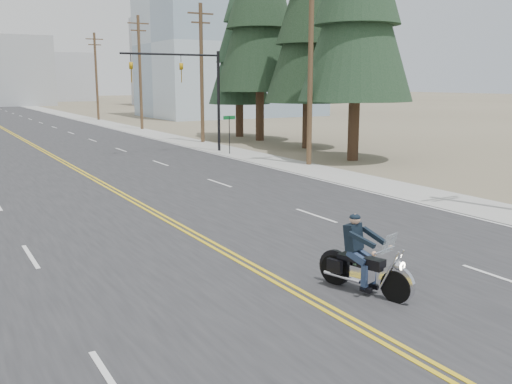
% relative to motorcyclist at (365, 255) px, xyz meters
% --- Properties ---
extents(sidewalk_right, '(3.00, 200.00, 0.01)m').
position_rel_motorcyclist_xyz_m(sidewalk_right, '(10.14, 64.92, -0.93)').
color(sidewalk_right, '#A5A5A0').
rests_on(sidewalk_right, ground).
extents(traffic_mast_right, '(7.10, 0.26, 7.00)m').
position_rel_motorcyclist_xyz_m(traffic_mast_right, '(7.62, 26.92, 4.00)').
color(traffic_mast_right, black).
rests_on(traffic_mast_right, ground).
extents(street_sign, '(0.90, 0.06, 2.62)m').
position_rel_motorcyclist_xyz_m(street_sign, '(9.44, 24.92, 0.87)').
color(street_sign, black).
rests_on(street_sign, ground).
extents(utility_pole_b, '(2.20, 0.30, 11.50)m').
position_rel_motorcyclist_xyz_m(utility_pole_b, '(11.14, 17.92, 5.05)').
color(utility_pole_b, brown).
rests_on(utility_pole_b, ground).
extents(utility_pole_c, '(2.20, 0.30, 11.00)m').
position_rel_motorcyclist_xyz_m(utility_pole_c, '(11.14, 32.92, 4.80)').
color(utility_pole_c, brown).
rests_on(utility_pole_c, ground).
extents(utility_pole_d, '(2.20, 0.30, 11.50)m').
position_rel_motorcyclist_xyz_m(utility_pole_d, '(11.14, 47.92, 5.05)').
color(utility_pole_d, brown).
rests_on(utility_pole_d, ground).
extents(utility_pole_e, '(2.20, 0.30, 11.00)m').
position_rel_motorcyclist_xyz_m(utility_pole_e, '(11.14, 64.92, 4.80)').
color(utility_pole_e, brown).
rests_on(utility_pole_e, ground).
extents(glass_building, '(24.00, 16.00, 20.00)m').
position_rel_motorcyclist_xyz_m(glass_building, '(30.64, 64.92, 9.07)').
color(glass_building, '#9EB5CC').
rests_on(glass_building, ground).
extents(haze_bldg_b, '(18.00, 14.00, 14.00)m').
position_rel_motorcyclist_xyz_m(haze_bldg_b, '(6.64, 119.92, 6.07)').
color(haze_bldg_b, '#ADB2B7').
rests_on(haze_bldg_b, ground).
extents(haze_bldg_c, '(16.00, 12.00, 18.00)m').
position_rel_motorcyclist_xyz_m(haze_bldg_c, '(38.64, 104.92, 8.07)').
color(haze_bldg_c, '#B7BCC6').
rests_on(haze_bldg_c, ground).
extents(haze_bldg_e, '(14.00, 14.00, 12.00)m').
position_rel_motorcyclist_xyz_m(haze_bldg_e, '(23.64, 144.92, 5.07)').
color(haze_bldg_e, '#B7BCC6').
rests_on(haze_bldg_e, ground).
extents(motorcyclist, '(1.63, 2.58, 1.87)m').
position_rel_motorcyclist_xyz_m(motorcyclist, '(0.00, 0.00, 0.00)').
color(motorcyclist, black).
rests_on(motorcyclist, ground).
extents(conifer_mid, '(6.38, 6.38, 17.00)m').
position_rel_motorcyclist_xyz_m(conifer_mid, '(16.16, 25.24, 8.82)').
color(conifer_mid, '#382619').
rests_on(conifer_mid, ground).
extents(conifer_far, '(5.51, 5.51, 14.76)m').
position_rel_motorcyclist_xyz_m(conifer_far, '(16.15, 35.79, 7.53)').
color(conifer_far, '#382619').
rests_on(conifer_far, ground).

